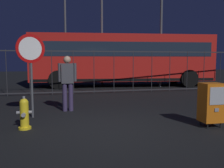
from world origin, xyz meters
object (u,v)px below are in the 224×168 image
object	(u,v)px
fire_hydrant	(24,114)
street_light_far_left	(102,15)
newspaper_box_primary	(211,102)
street_light_near_right	(65,16)
pedestrian	(67,80)
bus_near	(122,57)
street_light_far_right	(162,2)
stop_sign	(31,58)

from	to	relation	value
fire_hydrant	street_light_far_left	bearing A→B (deg)	70.15
newspaper_box_primary	street_light_near_right	bearing A→B (deg)	103.79
fire_hydrant	pedestrian	size ratio (longest dim) A/B	0.45
pedestrian	street_light_near_right	xyz separation A→B (m)	(0.22, 9.65, 3.58)
pedestrian	bus_near	xyz separation A→B (m)	(3.47, 6.70, 0.76)
pedestrian	fire_hydrant	bearing A→B (deg)	-120.15
bus_near	street_light_near_right	distance (m)	5.21
bus_near	street_light_far_right	xyz separation A→B (m)	(2.01, -1.03, 3.08)
stop_sign	street_light_far_right	size ratio (longest dim) A/B	0.26
street_light_near_right	newspaper_box_primary	bearing A→B (deg)	-76.21
pedestrian	street_light_near_right	distance (m)	10.29
street_light_far_left	pedestrian	bearing A→B (deg)	-107.29
bus_near	newspaper_box_primary	bearing A→B (deg)	-85.68
street_light_near_right	street_light_far_left	bearing A→B (deg)	-40.21
bus_near	street_light_near_right	size ratio (longest dim) A/B	1.35
newspaper_box_primary	bus_near	xyz separation A→B (m)	(0.28, 9.16, 1.14)
pedestrian	street_light_far_left	world-z (taller)	street_light_far_left
pedestrian	street_light_far_right	size ratio (longest dim) A/B	0.20
newspaper_box_primary	stop_sign	size ratio (longest dim) A/B	0.46
newspaper_box_primary	street_light_far_right	world-z (taller)	street_light_far_right
bus_near	street_light_far_right	distance (m)	3.82
bus_near	pedestrian	bearing A→B (deg)	-111.32
street_light_near_right	fire_hydrant	bearing A→B (deg)	-96.20
newspaper_box_primary	street_light_far_left	distance (m)	10.95
fire_hydrant	street_light_far_right	world-z (taller)	street_light_far_right
pedestrian	street_light_near_right	size ratio (longest dim) A/B	0.21
pedestrian	stop_sign	bearing A→B (deg)	-146.10
bus_near	street_light_far_right	size ratio (longest dim) A/B	1.27
street_light_far_left	street_light_far_right	distance (m)	3.74
fire_hydrant	pedestrian	world-z (taller)	pedestrian
pedestrian	street_light_far_left	xyz separation A→B (m)	(2.42, 7.78, 3.40)
bus_near	street_light_far_left	xyz separation A→B (m)	(-1.05, 1.08, 2.64)
street_light_far_right	pedestrian	bearing A→B (deg)	-134.04
pedestrian	bus_near	size ratio (longest dim) A/B	0.16
street_light_near_right	street_light_far_left	distance (m)	2.89
stop_sign	street_light_near_right	bearing A→B (deg)	83.45
stop_sign	street_light_far_left	bearing A→B (deg)	68.12
fire_hydrant	street_light_far_left	xyz separation A→B (m)	(3.44, 9.54, 4.00)
bus_near	street_light_far_left	bearing A→B (deg)	140.08
fire_hydrant	bus_near	size ratio (longest dim) A/B	0.07
newspaper_box_primary	bus_near	size ratio (longest dim) A/B	0.10
fire_hydrant	newspaper_box_primary	xyz separation A→B (m)	(4.21, -0.71, 0.22)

